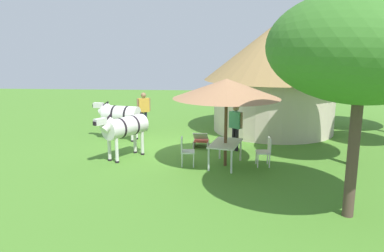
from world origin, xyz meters
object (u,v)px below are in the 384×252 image
at_px(patio_chair_west_end, 185,149).
at_px(standing_watcher, 144,108).
at_px(striped_lounge_chair, 201,140).
at_px(acacia_tree_behind_hut, 362,46).
at_px(shade_umbrella, 227,89).
at_px(thatched_hut, 275,74).
at_px(zebra_by_umbrella, 124,128).
at_px(patio_dining_table, 225,145).
at_px(patio_chair_east_end, 266,150).
at_px(acacia_tree_right_background, 363,47).
at_px(guest_beside_umbrella, 236,123).
at_px(zebra_nearest_camera, 120,115).

relative_size(patio_chair_west_end, standing_watcher, 0.53).
bearing_deg(striped_lounge_chair, acacia_tree_behind_hut, -17.93).
xyz_separation_m(shade_umbrella, striped_lounge_chair, (-2.14, -0.86, -2.17)).
height_order(thatched_hut, patio_chair_west_end, thatched_hut).
bearing_deg(standing_watcher, zebra_by_umbrella, 66.01).
height_order(patio_dining_table, zebra_by_umbrella, zebra_by_umbrella).
height_order(thatched_hut, patio_chair_east_end, thatched_hut).
relative_size(standing_watcher, acacia_tree_right_background, 0.35).
height_order(standing_watcher, acacia_tree_behind_hut, acacia_tree_behind_hut).
height_order(patio_chair_west_end, striped_lounge_chair, patio_chair_west_end).
bearing_deg(patio_dining_table, shade_umbrella, 63.43).
bearing_deg(guest_beside_umbrella, acacia_tree_right_background, -25.45).
bearing_deg(acacia_tree_right_background, guest_beside_umbrella, -156.28).
height_order(striped_lounge_chair, zebra_nearest_camera, zebra_nearest_camera).
height_order(guest_beside_umbrella, striped_lounge_chair, guest_beside_umbrella).
bearing_deg(zebra_by_umbrella, patio_chair_east_end, -153.18).
relative_size(patio_chair_east_end, striped_lounge_chair, 1.08).
distance_m(patio_chair_west_end, standing_watcher, 5.30).
distance_m(standing_watcher, acacia_tree_right_background, 10.54).
xyz_separation_m(thatched_hut, patio_chair_east_end, (5.18, -0.91, -1.97)).
xyz_separation_m(thatched_hut, zebra_by_umbrella, (4.64, -5.49, -1.45)).
relative_size(guest_beside_umbrella, standing_watcher, 0.98).
distance_m(thatched_hut, patio_dining_table, 5.95).
bearing_deg(zebra_nearest_camera, standing_watcher, -9.39).
xyz_separation_m(shade_umbrella, zebra_by_umbrella, (-0.59, -3.32, -1.38)).
height_order(shade_umbrella, striped_lounge_chair, shade_umbrella).
xyz_separation_m(patio_dining_table, standing_watcher, (-4.71, -3.47, 0.36)).
bearing_deg(zebra_by_umbrella, guest_beside_umbrella, -128.90).
bearing_deg(patio_chair_east_end, zebra_by_umbrella, 81.17).
bearing_deg(shade_umbrella, acacia_tree_behind_hut, 94.49).
height_order(patio_chair_west_end, guest_beside_umbrella, guest_beside_umbrella).
bearing_deg(zebra_by_umbrella, striped_lounge_chair, -114.18).
height_order(guest_beside_umbrella, acacia_tree_behind_hut, acacia_tree_behind_hut).
height_order(thatched_hut, zebra_nearest_camera, thatched_hut).
relative_size(shade_umbrella, zebra_nearest_camera, 1.58).
bearing_deg(acacia_tree_behind_hut, patio_dining_table, -85.51).
bearing_deg(patio_chair_east_end, thatched_hut, -12.02).
xyz_separation_m(patio_chair_east_end, patio_chair_west_end, (0.12, -2.51, 0.00)).
relative_size(patio_dining_table, acacia_tree_right_background, 0.33).
bearing_deg(thatched_hut, shade_umbrella, -22.50).
distance_m(patio_chair_east_end, acacia_tree_behind_hut, 4.18).
relative_size(guest_beside_umbrella, zebra_by_umbrella, 0.87).
relative_size(thatched_hut, patio_chair_west_end, 6.75).
distance_m(shade_umbrella, acacia_tree_right_background, 4.53).
xyz_separation_m(patio_chair_west_end, striped_lounge_chair, (-2.22, 0.40, -0.27)).
height_order(patio_chair_east_end, patio_chair_west_end, same).
bearing_deg(shade_umbrella, zebra_nearest_camera, -127.04).
bearing_deg(striped_lounge_chair, patio_chair_east_end, -41.97).
height_order(patio_dining_table, acacia_tree_behind_hut, acacia_tree_behind_hut).
distance_m(striped_lounge_chair, zebra_by_umbrella, 3.02).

